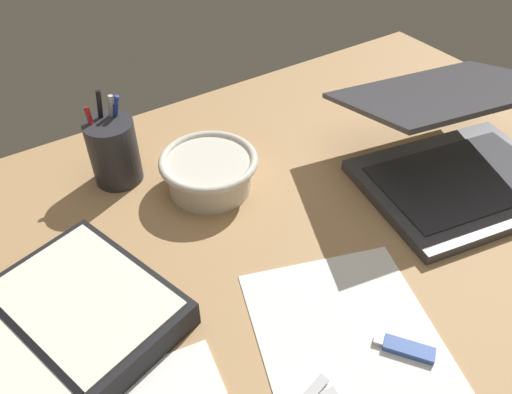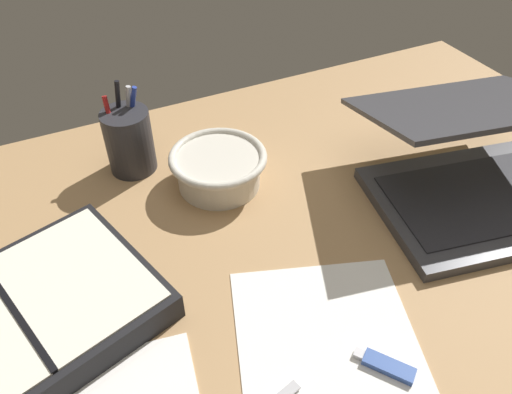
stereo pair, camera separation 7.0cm
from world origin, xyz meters
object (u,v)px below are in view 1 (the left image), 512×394
pen_cup (114,151)px  planner (32,349)px  laptop (454,150)px  bowl (209,171)px

pen_cup → planner: 34.11cm
laptop → bowl: 40.12cm
bowl → planner: size_ratio=0.42×
bowl → planner: 36.40cm
laptop → pen_cup: size_ratio=2.40×
pen_cup → laptop: bearing=-32.7°
planner → pen_cup: bearing=34.7°
bowl → planner: (-32.65, -16.03, -1.33)cm
laptop → planner: size_ratio=0.99×
bowl → planner: bearing=-153.8°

